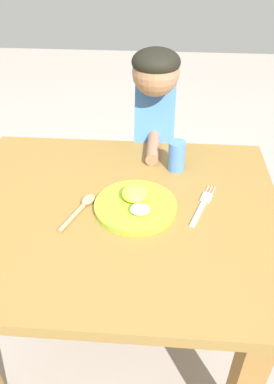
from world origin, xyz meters
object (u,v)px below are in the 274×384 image
Objects in this scene: plate at (136,204)px; person at (154,154)px; spoon at (82,206)px; drinking_cup at (177,156)px; fork at (202,206)px.

person is at bearing 85.58° from plate.
drinking_cup reaches higher than spoon.
drinking_cup is at bearing 107.65° from person.
plate is at bearing -118.58° from drinking_cup.
spoon is at bearing 68.53° from person.
plate reaches higher than fork.
plate is 1.38× the size of spoon.
fork is 0.53m from person.
drinking_cup is at bearing 41.57° from fork.
plate is at bearing -63.37° from spoon.
drinking_cup is (0.13, 0.23, 0.04)m from plate.
spoon is (-0.17, -0.02, -0.01)m from plate.
plate is 0.52m from person.
spoon is 1.72× the size of drinking_cup.
spoon is 0.57m from person.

